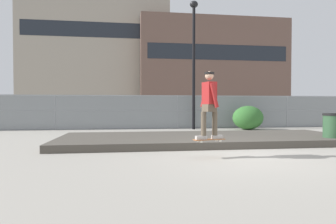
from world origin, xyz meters
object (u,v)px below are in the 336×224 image
at_px(skater, 209,101).
at_px(shrub_left, 248,118).
at_px(skateboard, 209,140).
at_px(parked_car_mid, 211,112).
at_px(trash_bin, 332,129).
at_px(parked_car_near, 112,113).
at_px(street_lamp, 194,50).

height_order(skater, shrub_left, skater).
relative_size(skateboard, parked_car_mid, 0.18).
bearing_deg(trash_bin, parked_car_near, 128.79).
height_order(street_lamp, parked_car_near, street_lamp).
relative_size(skateboard, street_lamp, 0.12).
distance_m(parked_car_near, shrub_left, 8.22).
xyz_separation_m(skateboard, parked_car_mid, (3.46, 11.66, 0.39)).
xyz_separation_m(parked_car_mid, shrub_left, (0.87, -4.02, -0.20)).
xyz_separation_m(street_lamp, shrub_left, (2.81, -0.64, -3.65)).
bearing_deg(skateboard, street_lamp, 79.57).
distance_m(street_lamp, shrub_left, 4.64).
height_order(skateboard, shrub_left, shrub_left).
relative_size(street_lamp, parked_car_near, 1.53).
bearing_deg(skateboard, skater, 179.89).
xyz_separation_m(street_lamp, parked_car_near, (-4.51, 3.11, -3.44)).
bearing_deg(parked_car_mid, street_lamp, -119.82).
height_order(parked_car_mid, shrub_left, parked_car_mid).
bearing_deg(skateboard, parked_car_mid, 73.46).
bearing_deg(parked_car_near, trash_bin, -51.21).
bearing_deg(street_lamp, parked_car_near, 145.42).
distance_m(skater, shrub_left, 8.82).
height_order(skateboard, skater, skater).
bearing_deg(skater, parked_car_near, 104.69).
relative_size(skater, parked_car_mid, 0.36).
distance_m(skateboard, parked_car_mid, 12.17).
bearing_deg(shrub_left, parked_car_near, 152.88).
bearing_deg(shrub_left, skateboard, -119.54).
bearing_deg(trash_bin, shrub_left, 93.74).
xyz_separation_m(street_lamp, parked_car_mid, (1.94, 3.38, -3.44)).
bearing_deg(parked_car_mid, skateboard, -106.54).
xyz_separation_m(shrub_left, trash_bin, (0.38, -5.83, -0.12)).
xyz_separation_m(skater, parked_car_near, (-2.98, 11.39, -0.55)).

